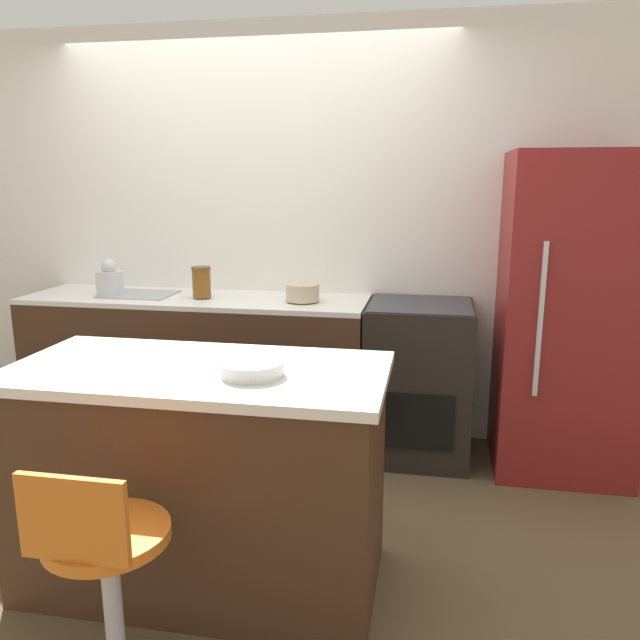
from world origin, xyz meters
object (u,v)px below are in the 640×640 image
Objects in this scene: oven_range at (418,380)px; refrigerator at (568,317)px; kettle at (110,280)px; mixing_bowl at (303,292)px; stool_chair at (106,581)px.

refrigerator is at bearing -1.51° from oven_range.
oven_range is 2.02m from kettle.
kettle is 1.11× the size of mixing_bowl.
refrigerator is (0.82, -0.02, 0.43)m from oven_range.
mixing_bowl is (1.24, -0.00, -0.04)m from kettle.
kettle is 1.25m from mixing_bowl.
refrigerator is at bearing 0.54° from mixing_bowl.
refrigerator is 8.99× the size of mixing_bowl.
stool_chair is at bearing -113.79° from oven_range.
kettle reaches higher than stool_chair.
oven_range reaches higher than stool_chair.
oven_range is 0.52× the size of refrigerator.
stool_chair is at bearing -95.78° from mixing_bowl.
oven_range is 4.70× the size of mixing_bowl.
oven_range is at bearing 1.06° from kettle.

